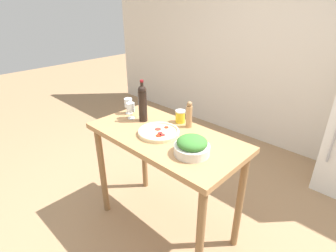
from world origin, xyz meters
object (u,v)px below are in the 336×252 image
(wine_bottle, at_px, (143,103))
(wine_glass_far, at_px, (128,103))
(salad_bowl, at_px, (192,146))
(pepper_mill, at_px, (189,115))
(homemade_pizza, at_px, (159,132))
(wine_glass_near, at_px, (131,108))
(salt_canister, at_px, (180,116))

(wine_bottle, height_order, wine_glass_far, wine_bottle)
(wine_bottle, xyz_separation_m, salad_bowl, (0.63, -0.13, -0.11))
(pepper_mill, distance_m, homemade_pizza, 0.28)
(wine_bottle, xyz_separation_m, wine_glass_far, (-0.21, 0.01, -0.07))
(pepper_mill, distance_m, salad_bowl, 0.41)
(wine_glass_near, height_order, salad_bowl, wine_glass_near)
(pepper_mill, height_order, salt_canister, pepper_mill)
(wine_glass_near, relative_size, pepper_mill, 0.65)
(wine_bottle, bearing_deg, wine_glass_near, -160.05)
(wine_bottle, distance_m, wine_glass_far, 0.22)
(wine_glass_far, relative_size, salt_canister, 1.35)
(wine_bottle, relative_size, wine_glass_near, 2.50)
(pepper_mill, relative_size, salt_canister, 2.08)
(pepper_mill, distance_m, salt_canister, 0.12)
(pepper_mill, bearing_deg, wine_bottle, -154.28)
(wine_glass_far, relative_size, homemade_pizza, 0.44)
(wine_glass_far, xyz_separation_m, salt_canister, (0.46, 0.18, -0.04))
(wine_glass_near, bearing_deg, wine_bottle, 19.95)
(wine_glass_near, relative_size, salt_canister, 1.35)
(pepper_mill, xyz_separation_m, homemade_pizza, (-0.09, -0.25, -0.09))
(salad_bowl, bearing_deg, salt_canister, 139.99)
(wine_glass_near, relative_size, salad_bowl, 0.59)
(wine_bottle, relative_size, wine_glass_far, 2.50)
(wine_bottle, height_order, salad_bowl, wine_bottle)
(wine_glass_far, relative_size, pepper_mill, 0.65)
(pepper_mill, xyz_separation_m, salt_canister, (-0.11, 0.02, -0.05))
(wine_glass_far, distance_m, salt_canister, 0.50)
(wine_glass_far, relative_size, salad_bowl, 0.59)
(pepper_mill, bearing_deg, homemade_pizza, -109.27)
(wine_bottle, bearing_deg, homemade_pizza, -16.78)
(salad_bowl, distance_m, salt_canister, 0.50)
(wine_glass_near, distance_m, salt_canister, 0.43)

